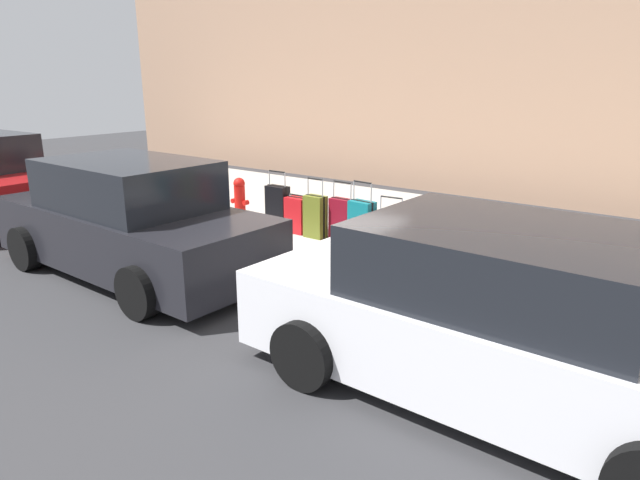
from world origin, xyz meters
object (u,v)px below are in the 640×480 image
object	(u,v)px
suitcase_navy_5	(414,233)
suitcase_black_11	(278,207)
suitcase_black_4	(444,238)
suitcase_maroon_8	(342,219)
suitcase_maroon_1	(548,263)
suitcase_teal_0	(584,269)
suitcase_teal_7	(362,224)
parked_car_white_0	(500,318)
suitcase_olive_2	(510,250)
suitcase_red_3	(478,243)
bollard_post	(208,192)
suitcase_olive_9	(315,217)
parked_car_charcoal_1	(131,222)
suitcase_red_10	(297,215)
suitcase_silver_6	(390,232)
fire_hydrant	(240,198)

from	to	relation	value
suitcase_navy_5	suitcase_black_11	bearing A→B (deg)	-0.46
suitcase_black_4	suitcase_maroon_8	xyz separation A→B (m)	(1.83, -0.12, -0.04)
suitcase_maroon_1	suitcase_navy_5	world-z (taller)	suitcase_maroon_1
suitcase_teal_0	suitcase_teal_7	world-z (taller)	suitcase_teal_7
parked_car_white_0	suitcase_olive_2	bearing A→B (deg)	-72.85
suitcase_red_3	bollard_post	bearing A→B (deg)	1.67
bollard_post	suitcase_black_4	bearing A→B (deg)	-178.68
suitcase_teal_7	parked_car_white_0	distance (m)	4.12
suitcase_olive_9	bollard_post	world-z (taller)	suitcase_olive_9
suitcase_olive_2	suitcase_black_4	distance (m)	0.95
suitcase_red_3	parked_car_charcoal_1	xyz separation A→B (m)	(3.96, 2.71, 0.24)
suitcase_teal_7	parked_car_charcoal_1	size ratio (longest dim) A/B	0.23
suitcase_olive_2	suitcase_olive_9	bearing A→B (deg)	-0.38
bollard_post	parked_car_charcoal_1	bearing A→B (deg)	116.92
suitcase_maroon_1	parked_car_charcoal_1	distance (m)	5.61
suitcase_red_10	bollard_post	world-z (taller)	bollard_post
suitcase_black_4	suitcase_teal_7	distance (m)	1.37
suitcase_silver_6	fire_hydrant	distance (m)	3.16
suitcase_silver_6	suitcase_olive_9	xyz separation A→B (m)	(1.36, 0.10, 0.05)
suitcase_black_4	suitcase_navy_5	size ratio (longest dim) A/B	1.06
suitcase_maroon_8	suitcase_black_11	xyz separation A→B (m)	(1.32, 0.07, 0.03)
suitcase_olive_9	bollard_post	xyz separation A→B (m)	(2.49, 0.09, 0.12)
suitcase_teal_7	fire_hydrant	xyz separation A→B (m)	(2.70, -0.04, 0.05)
suitcase_teal_0	suitcase_maroon_1	world-z (taller)	suitcase_maroon_1
suitcase_red_3	suitcase_silver_6	bearing A→B (deg)	-1.68
suitcase_black_4	parked_car_charcoal_1	xyz separation A→B (m)	(3.47, 2.66, 0.23)
suitcase_teal_0	suitcase_olive_9	distance (m)	4.13
suitcase_maroon_1	bollard_post	size ratio (longest dim) A/B	0.92
suitcase_red_3	suitcase_black_4	world-z (taller)	suitcase_red_3
suitcase_olive_2	suitcase_silver_6	xyz separation A→B (m)	(1.86, -0.12, -0.08)
suitcase_black_11	parked_car_charcoal_1	bearing A→B (deg)	83.32
suitcase_olive_9	parked_car_white_0	bearing A→B (deg)	146.74
parked_car_charcoal_1	suitcase_silver_6	bearing A→B (deg)	-132.95
suitcase_olive_2	parked_car_white_0	world-z (taller)	parked_car_white_0
suitcase_olive_2	suitcase_black_11	distance (m)	4.11
suitcase_black_4	parked_car_charcoal_1	world-z (taller)	parked_car_charcoal_1
suitcase_red_10	parked_car_charcoal_1	distance (m)	2.82
suitcase_maroon_8	parked_car_white_0	size ratio (longest dim) A/B	0.22
suitcase_silver_6	suitcase_olive_9	distance (m)	1.37
suitcase_olive_2	parked_car_charcoal_1	size ratio (longest dim) A/B	0.22
suitcase_black_4	parked_car_white_0	size ratio (longest dim) A/B	0.18
suitcase_red_3	suitcase_silver_6	size ratio (longest dim) A/B	1.17
suitcase_black_4	parked_car_charcoal_1	distance (m)	4.38
suitcase_silver_6	parked_car_charcoal_1	world-z (taller)	parked_car_charcoal_1
suitcase_teal_7	suitcase_maroon_8	xyz separation A→B (m)	(0.46, -0.12, -0.02)
suitcase_black_4	suitcase_maroon_8	distance (m)	1.84
suitcase_olive_2	suitcase_red_3	size ratio (longest dim) A/B	0.98
suitcase_maroon_1	suitcase_black_11	world-z (taller)	suitcase_black_11
suitcase_maroon_8	parked_car_charcoal_1	world-z (taller)	parked_car_charcoal_1
suitcase_navy_5	suitcase_black_11	size ratio (longest dim) A/B	0.77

